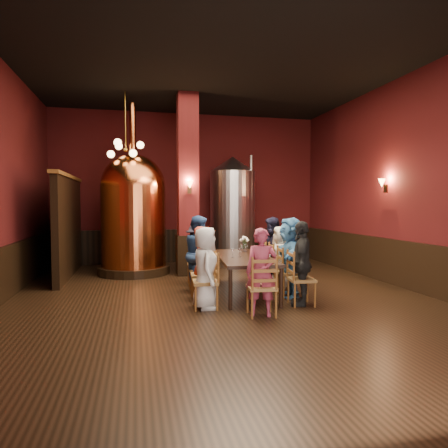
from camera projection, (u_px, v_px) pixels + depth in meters
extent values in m
plane|color=black|center=(224.00, 300.00, 7.42)|extent=(10.00, 10.00, 0.00)
plane|color=black|center=(224.00, 53.00, 7.18)|extent=(10.00, 10.00, 0.00)
cube|color=#4D1013|center=(188.00, 188.00, 12.18)|extent=(8.00, 0.02, 4.50)
cube|color=#4D1013|center=(401.00, 129.00, 2.43)|extent=(8.00, 0.02, 4.50)
cube|color=#4D1013|center=(414.00, 181.00, 8.17)|extent=(0.02, 10.00, 4.50)
cube|color=black|center=(410.00, 266.00, 8.25)|extent=(0.08, 9.90, 1.00)
cube|color=black|center=(189.00, 245.00, 12.23)|extent=(7.90, 0.08, 1.00)
cube|color=#4D1013|center=(188.00, 185.00, 9.97)|extent=(0.58, 0.58, 4.50)
cube|color=black|center=(68.00, 227.00, 9.78)|extent=(0.22, 3.50, 2.40)
cube|color=black|center=(244.00, 258.00, 7.88)|extent=(1.19, 2.47, 0.06)
cylinder|color=black|center=(230.00, 289.00, 6.71)|extent=(0.07, 0.07, 0.69)
cylinder|color=black|center=(281.00, 288.00, 6.83)|extent=(0.07, 0.07, 0.69)
cylinder|color=black|center=(215.00, 268.00, 8.97)|extent=(0.07, 0.07, 0.69)
cylinder|color=black|center=(253.00, 267.00, 9.09)|extent=(0.07, 0.07, 0.69)
imported|color=silver|center=(205.00, 268.00, 6.78)|extent=(0.49, 0.71, 1.39)
imported|color=red|center=(202.00, 263.00, 7.44)|extent=(0.33, 0.50, 1.36)
imported|color=navy|center=(199.00, 254.00, 8.09)|extent=(0.40, 0.77, 1.55)
imported|color=black|center=(197.00, 254.00, 8.76)|extent=(0.70, 0.97, 1.35)
imported|color=black|center=(302.00, 263.00, 7.00)|extent=(0.69, 0.94, 1.49)
imported|color=teal|center=(290.00, 257.00, 7.67)|extent=(0.71, 1.48, 1.53)
imported|color=beige|center=(281.00, 258.00, 8.32)|extent=(0.45, 0.67, 1.32)
imported|color=#181931|center=(273.00, 250.00, 8.98)|extent=(0.54, 0.79, 1.49)
imported|color=#913047|center=(262.00, 272.00, 6.35)|extent=(0.59, 0.49, 1.40)
cylinder|color=black|center=(134.00, 269.00, 10.20)|extent=(1.82, 1.82, 0.20)
cylinder|color=#C85F2E|center=(134.00, 226.00, 10.15)|extent=(1.74, 1.74, 2.02)
sphere|color=#C85F2E|center=(133.00, 186.00, 10.09)|extent=(1.62, 1.62, 1.62)
cylinder|color=#C85F2E|center=(133.00, 130.00, 10.02)|extent=(0.16, 0.16, 1.31)
cylinder|color=#B2B2B7|center=(233.00, 218.00, 11.58)|extent=(1.55, 1.55, 2.71)
cone|color=#B2B2B7|center=(233.00, 164.00, 11.50)|extent=(1.30, 1.30, 0.43)
cylinder|color=#B2B2B7|center=(251.00, 209.00, 11.24)|extent=(0.09, 0.09, 3.03)
cylinder|color=white|center=(245.00, 247.00, 8.64)|extent=(0.10, 0.10, 0.18)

